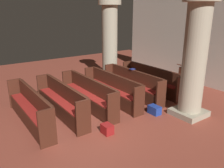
% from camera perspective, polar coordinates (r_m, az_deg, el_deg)
% --- Properties ---
extents(ground_plane, '(19.20, 19.20, 0.00)m').
position_cam_1_polar(ground_plane, '(7.11, -6.36, -9.26)').
color(ground_plane, brown).
extents(back_wall, '(10.00, 0.16, 4.50)m').
position_cam_1_polar(back_wall, '(10.71, 23.44, 11.19)').
color(back_wall, beige).
rests_on(back_wall, ground).
extents(pew_row_0, '(3.11, 0.46, 1.00)m').
position_cam_1_polar(pew_row_0, '(9.60, 9.57, 1.28)').
color(pew_row_0, '#4C2316').
rests_on(pew_row_0, ground).
extents(pew_row_1, '(3.11, 0.46, 1.00)m').
position_cam_1_polar(pew_row_1, '(8.95, 5.06, 0.24)').
color(pew_row_1, '#4C2316').
rests_on(pew_row_1, ground).
extents(pew_row_2, '(3.11, 0.47, 1.00)m').
position_cam_1_polar(pew_row_2, '(8.37, -0.12, -0.95)').
color(pew_row_2, '#4C2316').
rests_on(pew_row_2, ground).
extents(pew_row_3, '(3.11, 0.46, 1.00)m').
position_cam_1_polar(pew_row_3, '(7.87, -6.02, -2.29)').
color(pew_row_3, '#4C2316').
rests_on(pew_row_3, ground).
extents(pew_row_4, '(3.11, 0.46, 1.00)m').
position_cam_1_polar(pew_row_4, '(7.48, -12.64, -3.77)').
color(pew_row_4, '#4C2316').
rests_on(pew_row_4, ground).
extents(pew_row_5, '(3.11, 0.47, 1.00)m').
position_cam_1_polar(pew_row_5, '(7.19, -19.91, -5.32)').
color(pew_row_5, '#4C2316').
rests_on(pew_row_5, ground).
extents(pillar_aisle_side, '(1.03, 1.03, 3.76)m').
position_cam_1_polar(pillar_aisle_side, '(7.30, 19.98, 6.74)').
color(pillar_aisle_side, '#9F967E').
rests_on(pillar_aisle_side, ground).
extents(pillar_far_side, '(1.03, 1.03, 3.76)m').
position_cam_1_polar(pillar_far_side, '(10.82, -0.58, 11.10)').
color(pillar_far_side, '#9F967E').
rests_on(pillar_far_side, ground).
extents(lectern, '(0.48, 0.45, 1.08)m').
position_cam_1_polar(lectern, '(10.22, 17.22, 1.28)').
color(lectern, '#492215').
rests_on(lectern, ground).
extents(hymn_book, '(0.16, 0.20, 0.03)m').
position_cam_1_polar(hymn_book, '(9.11, 5.08, 3.73)').
color(hymn_book, navy).
rests_on(hymn_book, pew_row_1).
extents(kneeler_box_blue, '(0.40, 0.26, 0.27)m').
position_cam_1_polar(kneeler_box_blue, '(7.63, 10.53, -6.37)').
color(kneeler_box_blue, navy).
rests_on(kneeler_box_blue, ground).
extents(kneeler_box_red, '(0.32, 0.26, 0.27)m').
position_cam_1_polar(kneeler_box_red, '(6.38, -1.21, -11.15)').
color(kneeler_box_red, maroon).
rests_on(kneeler_box_red, ground).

